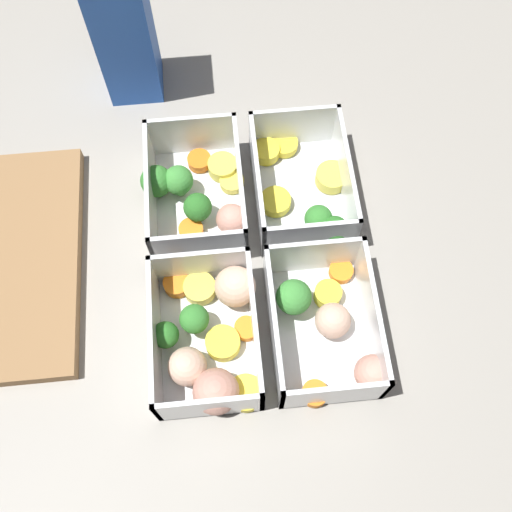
{
  "coord_description": "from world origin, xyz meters",
  "views": [
    {
      "loc": [
        -0.27,
        0.03,
        0.63
      ],
      "look_at": [
        0.0,
        0.0,
        0.02
      ],
      "focal_mm": 42.0,
      "sensor_mm": 36.0,
      "label": 1
    }
  ],
  "objects_px": {
    "container_far_right": "(195,193)",
    "container_near_right": "(304,189)",
    "container_near_left": "(326,326)",
    "container_far_left": "(209,338)",
    "juice_carton": "(124,29)"
  },
  "relations": [
    {
      "from": "container_far_left",
      "to": "container_near_left",
      "type": "bearing_deg",
      "value": -89.08
    },
    {
      "from": "container_near_left",
      "to": "container_far_right",
      "type": "relative_size",
      "value": 1.08
    },
    {
      "from": "container_far_right",
      "to": "juice_carton",
      "type": "xyz_separation_m",
      "value": [
        0.19,
        0.07,
        0.07
      ]
    },
    {
      "from": "container_far_left",
      "to": "container_near_right",
      "type": "bearing_deg",
      "value": -35.72
    },
    {
      "from": "container_near_left",
      "to": "container_near_right",
      "type": "bearing_deg",
      "value": 0.28
    },
    {
      "from": "container_far_right",
      "to": "container_near_right",
      "type": "bearing_deg",
      "value": -92.73
    },
    {
      "from": "container_near_left",
      "to": "container_far_right",
      "type": "height_order",
      "value": "same"
    },
    {
      "from": "container_near_left",
      "to": "container_far_left",
      "type": "height_order",
      "value": "same"
    },
    {
      "from": "container_near_right",
      "to": "container_far_left",
      "type": "xyz_separation_m",
      "value": [
        -0.17,
        0.12,
        0.0
      ]
    },
    {
      "from": "container_near_right",
      "to": "juice_carton",
      "type": "relative_size",
      "value": 0.86
    },
    {
      "from": "container_near_left",
      "to": "container_far_left",
      "type": "xyz_separation_m",
      "value": [
        -0.0,
        0.12,
        0.0
      ]
    },
    {
      "from": "container_far_left",
      "to": "container_far_right",
      "type": "relative_size",
      "value": 1.12
    },
    {
      "from": "container_far_right",
      "to": "container_far_left",
      "type": "bearing_deg",
      "value": -178.51
    },
    {
      "from": "container_far_left",
      "to": "container_far_right",
      "type": "height_order",
      "value": "same"
    },
    {
      "from": "container_near_left",
      "to": "container_near_right",
      "type": "relative_size",
      "value": 0.97
    }
  ]
}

